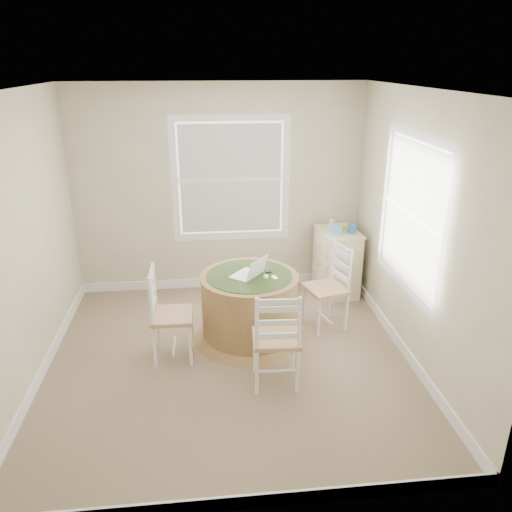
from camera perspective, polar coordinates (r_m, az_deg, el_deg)
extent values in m
cube|color=#836953|center=(5.15, -3.06, -11.94)|extent=(3.60, 3.60, 0.02)
cube|color=white|center=(4.30, -3.78, 18.59)|extent=(3.60, 3.60, 0.02)
cube|color=#B8AF91|center=(6.29, -4.26, 7.44)|extent=(3.60, 0.02, 2.60)
cube|color=#B8AF91|center=(2.92, -1.47, -10.03)|extent=(3.60, 0.02, 2.60)
cube|color=#B8AF91|center=(4.83, -25.34, 0.96)|extent=(0.02, 3.60, 2.60)
cube|color=#B8AF91|center=(4.98, 17.93, 2.59)|extent=(0.02, 3.60, 2.60)
cube|color=white|center=(6.69, -3.97, -2.97)|extent=(3.60, 0.02, 0.12)
cube|color=white|center=(3.74, -1.30, -26.27)|extent=(3.60, 0.02, 0.12)
cube|color=white|center=(5.35, -23.00, -11.55)|extent=(0.02, 3.60, 0.12)
cube|color=white|center=(5.48, 16.24, -9.76)|extent=(0.02, 3.60, 0.12)
cylinder|color=#9D7B46|center=(5.33, -0.76, -5.54)|extent=(1.01, 1.01, 0.66)
cone|color=#9D7B46|center=(5.51, -0.74, -8.92)|extent=(1.21, 1.21, 0.07)
cylinder|color=#9D7B46|center=(5.19, -0.77, -2.42)|extent=(1.03, 1.03, 0.03)
cylinder|color=#2F481F|center=(5.19, -0.77, -2.26)|extent=(0.89, 0.89, 0.01)
cone|color=#2F481F|center=(5.21, -0.77, -2.82)|extent=(0.99, 0.99, 0.10)
cube|color=white|center=(5.20, -1.15, -2.18)|extent=(0.38, 0.39, 0.02)
cube|color=silver|center=(5.19, -1.15, -2.08)|extent=(0.26, 0.28, 0.00)
cube|color=black|center=(5.08, 0.15, -1.37)|extent=(0.25, 0.29, 0.21)
ellipsoid|color=white|center=(5.14, 1.13, -2.36)|extent=(0.08, 0.10, 0.03)
cube|color=#B7BABF|center=(5.13, 2.13, -2.51)|extent=(0.06, 0.10, 0.02)
cube|color=black|center=(5.26, 1.38, -1.84)|extent=(0.07, 0.06, 0.02)
cube|color=beige|center=(6.43, 9.19, -0.80)|extent=(0.50, 0.65, 0.82)
cube|color=beige|center=(6.29, 9.42, 2.77)|extent=(0.53, 0.68, 0.02)
cube|color=beige|center=(6.45, 7.01, -3.01)|extent=(0.06, 0.51, 0.18)
cube|color=beige|center=(6.35, 7.11, -0.94)|extent=(0.06, 0.51, 0.18)
cube|color=beige|center=(6.26, 7.21, 1.11)|extent=(0.06, 0.51, 0.18)
cube|color=#5B9BD1|center=(6.14, 9.08, 2.95)|extent=(0.13, 0.13, 0.10)
cube|color=#DEBD4E|center=(6.33, 9.58, 3.28)|extent=(0.16, 0.11, 0.06)
cube|color=#2F608E|center=(6.20, 11.04, 3.10)|extent=(0.09, 0.09, 0.12)
cylinder|color=beige|center=(6.42, 8.61, 3.74)|extent=(0.07, 0.07, 0.09)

